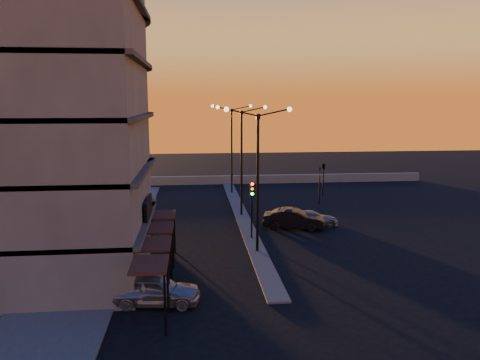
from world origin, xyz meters
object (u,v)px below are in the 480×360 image
at_px(car_sedan, 294,219).
at_px(streetlamp_mid, 241,152).
at_px(traffic_light_main, 252,200).
at_px(car_wagon, 312,218).
at_px(car_hatchback, 155,290).

bearing_deg(car_sedan, streetlamp_mid, 53.53).
xyz_separation_m(traffic_light_main, car_wagon, (5.29, 3.33, -2.29)).
distance_m(car_sedan, car_wagon, 1.81).
bearing_deg(streetlamp_mid, car_sedan, -51.17).
relative_size(streetlamp_mid, traffic_light_main, 2.24).
bearing_deg(car_hatchback, car_sedan, -30.60).
xyz_separation_m(car_hatchback, car_sedan, (9.73, 12.88, 0.02)).
xyz_separation_m(traffic_light_main, car_hatchback, (-6.09, -10.27, -2.13)).
bearing_deg(car_sedan, car_hatchback, 157.64).
bearing_deg(car_hatchback, traffic_light_main, -24.21).
distance_m(traffic_light_main, car_hatchback, 12.13).
distance_m(car_hatchback, car_sedan, 16.14).
distance_m(traffic_light_main, car_wagon, 6.66).
xyz_separation_m(car_hatchback, car_wagon, (11.38, 13.61, -0.16)).
bearing_deg(traffic_light_main, streetlamp_mid, 90.00).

